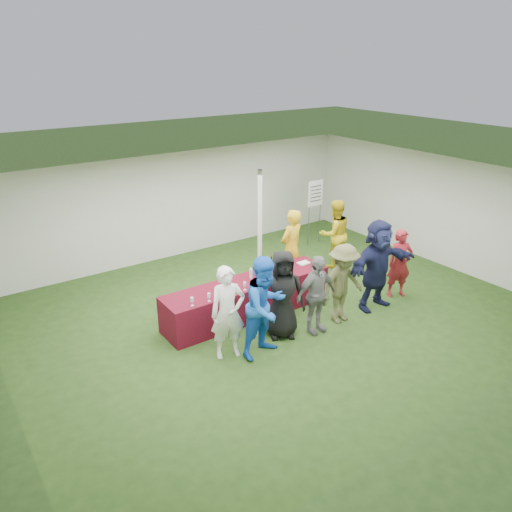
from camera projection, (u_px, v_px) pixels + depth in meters
ground at (273, 312)px, 10.31m from camera, size 60.00×60.00×0.00m
tent at (260, 230)px, 10.97m from camera, size 10.00×10.00×10.00m
serving_table at (248, 298)px, 10.10m from camera, size 3.60×0.80×0.75m
wine_bottles at (272, 265)px, 10.40m from camera, size 0.86×0.13×0.32m
wine_glasses at (216, 293)px, 9.23m from camera, size 1.19×0.14×0.16m
water_bottle at (251, 274)px, 10.04m from camera, size 0.07×0.07×0.23m
bar_towel at (304, 263)px, 10.77m from camera, size 0.25×0.18×0.03m
dump_bucket at (318, 262)px, 10.64m from camera, size 0.23×0.23×0.18m
wine_list_sign at (315, 198)px, 13.51m from camera, size 0.50×0.03×1.80m
staff_pourer at (291, 248)px, 11.23m from camera, size 0.73×0.56×1.80m
staff_back at (334, 234)px, 12.23m from camera, size 0.93×0.79×1.71m
customer_0 at (228, 313)px, 8.55m from camera, size 0.70×0.55×1.70m
customer_1 at (266, 307)px, 8.60m from camera, size 1.00×0.84×1.85m
customer_2 at (282, 294)px, 9.18m from camera, size 0.99×0.85×1.71m
customer_3 at (316, 295)px, 9.35m from camera, size 0.91×0.38×1.54m
customer_4 at (343, 284)px, 9.70m from camera, size 1.08×0.65×1.63m
customer_5 at (377, 265)px, 10.19m from camera, size 1.78×0.58×1.92m
customer_6 at (400, 263)px, 10.76m from camera, size 0.65×0.55×1.52m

